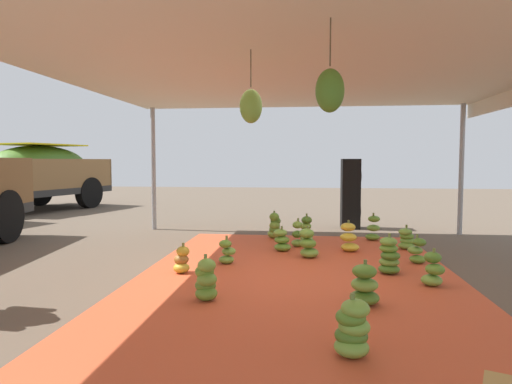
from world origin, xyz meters
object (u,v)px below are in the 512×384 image
Objects in this scene: banana_bunch_6 at (373,229)px; speaker_stack at (350,194)px; banana_bunch_11 at (407,239)px; banana_bunch_15 at (389,257)px; banana_bunch_7 at (433,270)px; banana_bunch_0 at (349,238)px; banana_bunch_4 at (227,252)px; banana_bunch_10 at (206,280)px; banana_bunch_8 at (282,241)px; banana_bunch_12 at (308,244)px; banana_bunch_3 at (352,329)px; banana_bunch_1 at (182,260)px; banana_bunch_14 at (274,226)px; banana_bunch_9 at (364,286)px; banana_bunch_13 at (306,230)px; banana_bunch_2 at (297,235)px; cargo_truck_far at (3,171)px; banana_bunch_5 at (417,252)px.

banana_bunch_6 is 1.72m from speaker_stack.
banana_bunch_15 reaches higher than banana_bunch_11.
banana_bunch_0 is at bearing 22.07° from banana_bunch_7.
banana_bunch_4 is 1.77m from banana_bunch_10.
banana_bunch_12 is (-0.51, -0.45, 0.04)m from banana_bunch_8.
banana_bunch_3 is 4.18m from banana_bunch_8.
banana_bunch_1 is 0.75× the size of banana_bunch_14.
banana_bunch_9 is at bearing -165.51° from banana_bunch_12.
banana_bunch_8 is 2.08m from banana_bunch_15.
banana_bunch_7 is 0.71m from banana_bunch_15.
banana_bunch_14 is (0.43, 0.63, 0.01)m from banana_bunch_13.
speaker_stack is at bearing -20.21° from banana_bunch_10.
banana_bunch_3 is 4.71m from banana_bunch_11.
banana_bunch_13 is 0.35× the size of speaker_stack.
banana_bunch_6 is 0.96× the size of banana_bunch_14.
banana_bunch_3 reaches higher than banana_bunch_8.
banana_bunch_2 is 0.47m from banana_bunch_8.
speaker_stack reaches higher than banana_bunch_11.
banana_bunch_0 is 1.14m from banana_bunch_8.
banana_bunch_14 is (4.04, 1.25, 0.04)m from banana_bunch_9.
speaker_stack reaches higher than banana_bunch_10.
banana_bunch_1 is 9.40m from cargo_truck_far.
speaker_stack is at bearing -99.68° from cargo_truck_far.
banana_bunch_10 is 1.01× the size of banana_bunch_12.
cargo_truck_far reaches higher than banana_bunch_15.
banana_bunch_1 is 0.94× the size of banana_bunch_5.
banana_bunch_2 is 4.53m from banana_bunch_3.
banana_bunch_9 is 2.37m from banana_bunch_12.
banana_bunch_8 is at bearing -37.33° from banana_bunch_1.
banana_bunch_0 is at bearing -130.41° from banana_bunch_14.
banana_bunch_14 reaches higher than banana_bunch_7.
banana_bunch_6 is (2.32, -2.47, 0.05)m from banana_bunch_4.
banana_bunch_1 is 0.26× the size of speaker_stack.
banana_bunch_10 reaches higher than banana_bunch_9.
banana_bunch_0 is 1.02m from banana_bunch_13.
banana_bunch_14 reaches higher than banana_bunch_2.
banana_bunch_12 is (1.16, -1.72, 0.04)m from banana_bunch_1.
banana_bunch_15 reaches higher than banana_bunch_3.
banana_bunch_3 is 1.07× the size of banana_bunch_7.
banana_bunch_5 is 2.25m from banana_bunch_13.
cargo_truck_far reaches higher than banana_bunch_13.
banana_bunch_6 is at bearing -45.53° from banana_bunch_1.
banana_bunch_9 is 5.69m from speaker_stack.
cargo_truck_far is at bearing 64.30° from banana_bunch_2.
banana_bunch_2 is 3.29m from banana_bunch_9.
banana_bunch_1 is 0.81× the size of banana_bunch_2.
banana_bunch_10 is (1.27, 1.46, 0.01)m from banana_bunch_3.
banana_bunch_15 is at bearing -132.17° from banana_bunch_8.
banana_bunch_3 reaches higher than banana_bunch_7.
banana_bunch_0 is 1.00× the size of banana_bunch_6.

